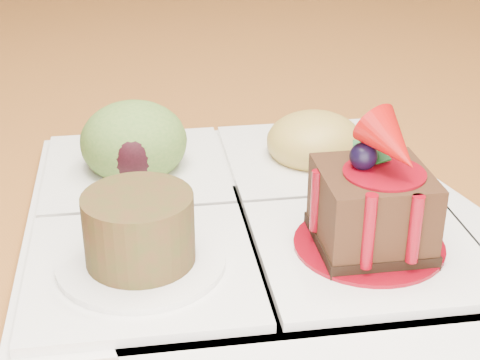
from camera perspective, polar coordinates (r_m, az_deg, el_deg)
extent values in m
cube|color=#915925|center=(0.76, 13.15, 3.91)|extent=(1.00, 1.80, 0.04)
cylinder|color=#915925|center=(1.65, -12.48, 2.27)|extent=(0.06, 0.06, 0.71)
cylinder|color=#915925|center=(1.77, 17.06, 3.46)|extent=(0.06, 0.06, 0.71)
cube|color=silver|center=(0.52, 0.00, -2.86)|extent=(0.31, 0.31, 0.01)
cube|color=silver|center=(0.47, 9.92, -5.38)|extent=(0.14, 0.14, 0.01)
cube|color=silver|center=(0.45, -7.62, -6.86)|extent=(0.14, 0.14, 0.01)
cube|color=silver|center=(0.57, -8.09, 0.84)|extent=(0.14, 0.14, 0.01)
cube|color=silver|center=(0.59, 5.76, 1.74)|extent=(0.14, 0.14, 0.01)
cylinder|color=maroon|center=(0.47, 9.96, -4.94)|extent=(0.09, 0.09, 0.00)
cube|color=black|center=(0.47, 9.99, -4.60)|extent=(0.07, 0.07, 0.01)
cube|color=#33180E|center=(0.45, 10.24, -1.80)|extent=(0.07, 0.07, 0.04)
cylinder|color=maroon|center=(0.45, 10.46, 0.72)|extent=(0.05, 0.05, 0.00)
sphere|color=black|center=(0.44, 9.55, 1.83)|extent=(0.02, 0.02, 0.02)
cone|color=#990B09|center=(0.43, 11.77, 2.71)|extent=(0.05, 0.06, 0.04)
cube|color=#104216|center=(0.46, 10.48, 2.16)|extent=(0.02, 0.02, 0.01)
cube|color=#104216|center=(0.46, 9.45, 2.23)|extent=(0.01, 0.02, 0.01)
cylinder|color=maroon|center=(0.42, 9.96, -3.98)|extent=(0.01, 0.01, 0.05)
cylinder|color=maroon|center=(0.43, 13.42, -3.74)|extent=(0.01, 0.01, 0.04)
cylinder|color=maroon|center=(0.45, 5.96, -1.63)|extent=(0.01, 0.01, 0.04)
cylinder|color=silver|center=(0.45, -7.66, -6.33)|extent=(0.10, 0.10, 0.00)
cylinder|color=#4A2615|center=(0.44, -7.84, -3.73)|extent=(0.07, 0.07, 0.04)
cylinder|color=#49230F|center=(0.43, -7.97, -1.94)|extent=(0.05, 0.05, 0.00)
ellipsoid|color=olive|center=(0.56, -8.24, 2.98)|extent=(0.08, 0.08, 0.06)
ellipsoid|color=black|center=(0.54, -8.30, 1.84)|extent=(0.04, 0.03, 0.04)
ellipsoid|color=#A9813D|center=(0.59, 5.82, 2.98)|extent=(0.08, 0.08, 0.05)
cube|color=orange|center=(0.59, 7.08, 3.50)|extent=(0.02, 0.02, 0.02)
cube|color=#53781A|center=(0.60, 5.86, 3.67)|extent=(0.02, 0.02, 0.02)
cube|color=orange|center=(0.59, 4.61, 3.54)|extent=(0.02, 0.02, 0.02)
cube|color=#53781A|center=(0.58, 4.16, 3.15)|extent=(0.02, 0.02, 0.02)
cube|color=orange|center=(0.57, 5.79, 2.63)|extent=(0.02, 0.02, 0.02)
cube|color=#53781A|center=(0.57, 7.55, 3.01)|extent=(0.02, 0.02, 0.02)
cube|color=silver|center=(0.45, 7.38, -8.24)|extent=(0.34, 0.34, 0.01)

